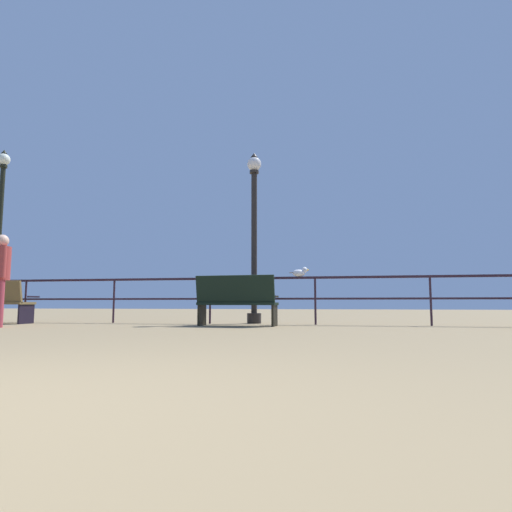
{
  "coord_description": "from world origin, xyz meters",
  "views": [
    {
      "loc": [
        1.63,
        -1.39,
        0.44
      ],
      "look_at": [
        -0.02,
        7.25,
        1.38
      ],
      "focal_mm": 31.0,
      "sensor_mm": 36.0,
      "label": 1
    }
  ],
  "objects_px": {
    "bench_near_left": "(236,299)",
    "lamppost_center": "(254,230)",
    "lamppost_left": "(0,225)",
    "seagull_on_rail": "(300,272)",
    "person_at_railing": "(0,274)"
  },
  "relations": [
    {
      "from": "lamppost_left",
      "to": "seagull_on_rail",
      "type": "xyz_separation_m",
      "value": [
        7.49,
        -0.31,
        -1.29
      ]
    },
    {
      "from": "lamppost_center",
      "to": "seagull_on_rail",
      "type": "xyz_separation_m",
      "value": [
        1.03,
        -0.31,
        -0.98
      ]
    },
    {
      "from": "lamppost_center",
      "to": "person_at_railing",
      "type": "xyz_separation_m",
      "value": [
        -4.27,
        -2.41,
        -1.08
      ]
    },
    {
      "from": "bench_near_left",
      "to": "person_at_railing",
      "type": "distance_m",
      "value": 4.35
    },
    {
      "from": "lamppost_center",
      "to": "person_at_railing",
      "type": "height_order",
      "value": "lamppost_center"
    },
    {
      "from": "lamppost_center",
      "to": "seagull_on_rail",
      "type": "bearing_deg",
      "value": -16.63
    },
    {
      "from": "bench_near_left",
      "to": "person_at_railing",
      "type": "bearing_deg",
      "value": -163.09
    },
    {
      "from": "lamppost_center",
      "to": "bench_near_left",
      "type": "bearing_deg",
      "value": -96.24
    },
    {
      "from": "lamppost_left",
      "to": "lamppost_center",
      "type": "xyz_separation_m",
      "value": [
        6.47,
        -0.0,
        -0.31
      ]
    },
    {
      "from": "lamppost_left",
      "to": "person_at_railing",
      "type": "height_order",
      "value": "lamppost_left"
    },
    {
      "from": "lamppost_left",
      "to": "person_at_railing",
      "type": "bearing_deg",
      "value": -47.62
    },
    {
      "from": "bench_near_left",
      "to": "lamppost_center",
      "type": "height_order",
      "value": "lamppost_center"
    },
    {
      "from": "lamppost_center",
      "to": "seagull_on_rail",
      "type": "relative_size",
      "value": 9.14
    },
    {
      "from": "lamppost_center",
      "to": "seagull_on_rail",
      "type": "distance_m",
      "value": 1.45
    },
    {
      "from": "bench_near_left",
      "to": "seagull_on_rail",
      "type": "relative_size",
      "value": 3.78
    }
  ]
}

